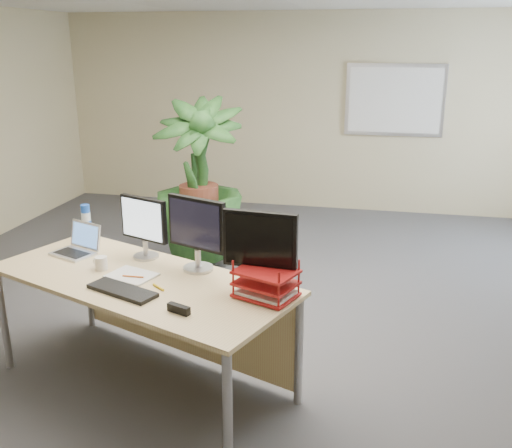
% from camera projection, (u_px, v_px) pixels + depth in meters
% --- Properties ---
extents(floor, '(8.00, 8.00, 0.00)m').
position_uv_depth(floor, '(235.00, 337.00, 4.63)').
color(floor, '#444549').
rests_on(floor, ground).
extents(back_wall, '(7.00, 0.04, 2.70)m').
position_uv_depth(back_wall, '(305.00, 113.00, 7.94)').
color(back_wall, '#C2B389').
rests_on(back_wall, floor).
extents(whiteboard, '(1.30, 0.04, 0.95)m').
position_uv_depth(whiteboard, '(395.00, 100.00, 7.60)').
color(whiteboard, silver).
rests_on(whiteboard, back_wall).
extents(desk, '(2.27, 1.57, 0.80)m').
position_uv_depth(desk, '(153.00, 295.00, 3.90)').
color(desk, tan).
rests_on(desk, floor).
extents(floor_plant, '(0.92, 0.92, 1.50)m').
position_uv_depth(floor_plant, '(199.00, 199.00, 5.86)').
color(floor_plant, '#143717').
rests_on(floor_plant, floor).
extents(monitor_left, '(0.39, 0.18, 0.45)m').
position_uv_depth(monitor_left, '(144.00, 224.00, 4.03)').
color(monitor_left, '#ACABB0').
rests_on(monitor_left, desk).
extents(monitor_right, '(0.44, 0.21, 0.51)m').
position_uv_depth(monitor_right, '(197.00, 229.00, 3.80)').
color(monitor_right, '#ACABB0').
rests_on(monitor_right, desk).
extents(monitor_dark, '(0.47, 0.21, 0.52)m').
position_uv_depth(monitor_dark, '(260.00, 246.00, 3.47)').
color(monitor_dark, '#ACABB0').
rests_on(monitor_dark, desk).
extents(laptop, '(0.37, 0.35, 0.21)m').
position_uv_depth(laptop, '(79.00, 245.00, 4.19)').
color(laptop, silver).
rests_on(laptop, desk).
extents(keyboard, '(0.50, 0.32, 0.03)m').
position_uv_depth(keyboard, '(122.00, 290.00, 3.53)').
color(keyboard, black).
rests_on(keyboard, desk).
extents(coffee_mug, '(0.12, 0.08, 0.09)m').
position_uv_depth(coffee_mug, '(101.00, 263.00, 3.88)').
color(coffee_mug, white).
rests_on(coffee_mug, desk).
extents(spiral_notebook, '(0.36, 0.31, 0.01)m').
position_uv_depth(spiral_notebook, '(132.00, 276.00, 3.78)').
color(spiral_notebook, white).
rests_on(spiral_notebook, desk).
extents(orange_pen, '(0.15, 0.02, 0.01)m').
position_uv_depth(orange_pen, '(133.00, 276.00, 3.73)').
color(orange_pen, '#D45A17').
rests_on(orange_pen, spiral_notebook).
extents(yellow_highlighter, '(0.10, 0.08, 0.02)m').
position_uv_depth(yellow_highlighter, '(158.00, 287.00, 3.59)').
color(yellow_highlighter, gold).
rests_on(yellow_highlighter, desk).
extents(water_bottle, '(0.07, 0.07, 0.29)m').
position_uv_depth(water_bottle, '(87.00, 223.00, 4.44)').
color(water_bottle, silver).
rests_on(water_bottle, desk).
extents(letter_tray, '(0.42, 0.38, 0.17)m').
position_uv_depth(letter_tray, '(266.00, 286.00, 3.45)').
color(letter_tray, '#A31414').
rests_on(letter_tray, desk).
extents(stapler, '(0.15, 0.09, 0.05)m').
position_uv_depth(stapler, '(179.00, 309.00, 3.26)').
color(stapler, black).
rests_on(stapler, desk).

